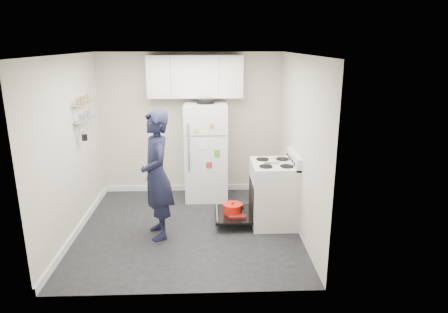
{
  "coord_description": "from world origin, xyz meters",
  "views": [
    {
      "loc": [
        0.32,
        -5.41,
        2.66
      ],
      "look_at": [
        0.54,
        0.18,
        1.05
      ],
      "focal_mm": 32.0,
      "sensor_mm": 36.0,
      "label": 1
    }
  ],
  "objects_px": {
    "person": "(157,175)",
    "open_oven_door": "(233,211)",
    "refrigerator": "(206,151)",
    "electric_range": "(272,194)"
  },
  "relations": [
    {
      "from": "open_oven_door",
      "to": "refrigerator",
      "type": "xyz_separation_m",
      "value": [
        -0.4,
        1.09,
        0.65
      ]
    },
    {
      "from": "electric_range",
      "to": "open_oven_door",
      "type": "height_order",
      "value": "electric_range"
    },
    {
      "from": "refrigerator",
      "to": "person",
      "type": "distance_m",
      "value": 1.59
    },
    {
      "from": "refrigerator",
      "to": "electric_range",
      "type": "bearing_deg",
      "value": -47.88
    },
    {
      "from": "electric_range",
      "to": "refrigerator",
      "type": "xyz_separation_m",
      "value": [
        -0.99,
        1.1,
        0.37
      ]
    },
    {
      "from": "open_oven_door",
      "to": "electric_range",
      "type": "bearing_deg",
      "value": -0.51
    },
    {
      "from": "refrigerator",
      "to": "person",
      "type": "relative_size",
      "value": 0.97
    },
    {
      "from": "person",
      "to": "open_oven_door",
      "type": "bearing_deg",
      "value": 90.93
    },
    {
      "from": "electric_range",
      "to": "person",
      "type": "distance_m",
      "value": 1.75
    },
    {
      "from": "electric_range",
      "to": "open_oven_door",
      "type": "distance_m",
      "value": 0.65
    }
  ]
}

